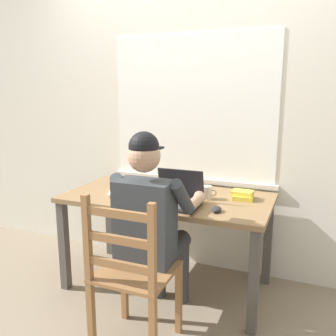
{
  "coord_description": "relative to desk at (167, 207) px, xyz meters",
  "views": [
    {
      "loc": [
        0.98,
        -2.37,
        1.48
      ],
      "look_at": [
        0.03,
        -0.05,
        0.95
      ],
      "focal_mm": 38.7,
      "sensor_mm": 36.0,
      "label": 1
    }
  ],
  "objects": [
    {
      "name": "laptop",
      "position": [
        0.14,
        -0.17,
        0.14
      ],
      "size": [
        0.33,
        0.29,
        0.23
      ],
      "color": "#232328",
      "rests_on": "desk"
    },
    {
      "name": "paper_pile_near_laptop",
      "position": [
        -0.34,
        -0.08,
        0.1
      ],
      "size": [
        0.25,
        0.26,
        0.02
      ],
      "primitive_type": "cube",
      "rotation": [
        0.0,
        0.0,
        0.43
      ],
      "color": "white",
      "rests_on": "desk"
    },
    {
      "name": "wooden_chair",
      "position": [
        0.09,
        -0.73,
        -0.16
      ],
      "size": [
        0.42,
        0.42,
        0.96
      ],
      "color": "olive",
      "rests_on": "ground"
    },
    {
      "name": "back_wall",
      "position": [
        0.0,
        0.46,
        0.66
      ],
      "size": [
        6.0,
        0.08,
        2.6
      ],
      "color": "silver",
      "rests_on": "ground"
    },
    {
      "name": "seated_person",
      "position": [
        0.09,
        -0.45,
        0.06
      ],
      "size": [
        0.5,
        0.6,
        1.26
      ],
      "color": "#33383D",
      "rests_on": "ground"
    },
    {
      "name": "coffee_mug_dark",
      "position": [
        -0.32,
        0.01,
        0.14
      ],
      "size": [
        0.12,
        0.08,
        0.1
      ],
      "color": "black",
      "rests_on": "desk"
    },
    {
      "name": "computer_mouse",
      "position": [
        0.43,
        -0.22,
        0.11
      ],
      "size": [
        0.06,
        0.1,
        0.03
      ],
      "primitive_type": "ellipsoid",
      "color": "#232328",
      "rests_on": "desk"
    },
    {
      "name": "ground_plane",
      "position": [
        0.0,
        0.0,
        -0.64
      ],
      "size": [
        8.0,
        8.0,
        0.0
      ],
      "primitive_type": "plane",
      "color": "gray"
    },
    {
      "name": "book_stack_main",
      "position": [
        0.53,
        0.12,
        0.12
      ],
      "size": [
        0.16,
        0.16,
        0.06
      ],
      "color": "gold",
      "rests_on": "desk"
    },
    {
      "name": "desk",
      "position": [
        0.0,
        0.0,
        0.0
      ],
      "size": [
        1.51,
        0.76,
        0.73
      ],
      "color": "olive",
      "rests_on": "ground"
    },
    {
      "name": "coffee_mug_white",
      "position": [
        0.29,
        0.03,
        0.14
      ],
      "size": [
        0.11,
        0.08,
        0.1
      ],
      "color": "beige",
      "rests_on": "desk"
    }
  ]
}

